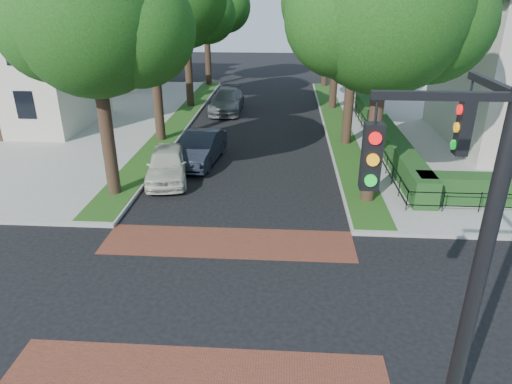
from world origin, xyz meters
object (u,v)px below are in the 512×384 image
parked_car_front (167,164)px  parked_car_middle (201,148)px  traffic_signal (468,235)px  parked_car_rear (227,101)px

parked_car_front → parked_car_middle: (1.15, 2.44, 0.02)m
traffic_signal → parked_car_rear: (-7.36, 27.20, -3.90)m
traffic_signal → parked_car_middle: (-7.33, 15.88, -3.90)m
parked_car_middle → parked_car_rear: 11.32m
parked_car_middle → parked_car_rear: bearing=96.4°
parked_car_front → parked_car_rear: size_ratio=0.84×
parked_car_rear → parked_car_front: bearing=-94.4°
traffic_signal → parked_car_rear: size_ratio=1.44×
traffic_signal → parked_car_middle: bearing=114.8°
traffic_signal → parked_car_front: 16.37m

